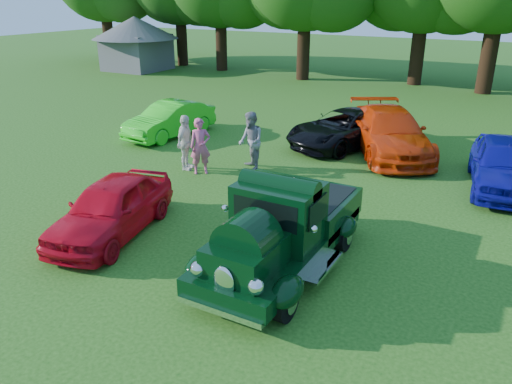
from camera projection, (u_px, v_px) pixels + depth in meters
The scene contains 11 objects.
ground at pixel (253, 256), 11.34m from camera, with size 120.00×120.00×0.00m, color #1B4A11.
hero_pickup at pixel (283, 230), 10.61m from camera, with size 2.38×5.11×2.00m.
red_convertible at pixel (111, 208), 12.14m from camera, with size 1.65×4.10×1.40m, color red.
back_car_lime at pixel (170, 120), 20.49m from camera, with size 1.47×4.22×1.39m, color #25CB1B.
back_car_black at pixel (345, 129), 19.17m from camera, with size 2.29×4.97×1.38m, color black.
back_car_orange at pixel (389, 132), 18.22m from camera, with size 2.27×5.59×1.62m, color red.
back_car_blue at pixel (505, 164), 14.93m from camera, with size 1.85×4.60×1.57m, color #0D0C86.
spectator_pink at pixel (200, 146), 16.18m from camera, with size 0.67×0.44×1.84m, color #C55178.
spectator_grey at pixel (251, 141), 16.54m from camera, with size 0.95×0.74×1.95m, color gray.
spectator_white at pixel (185, 143), 16.54m from camera, with size 1.09×0.45×1.86m, color silver.
gazebo at pixel (136, 37), 37.40m from camera, with size 6.40×6.40×3.90m.
Camera 1 is at (4.93, -8.67, 5.58)m, focal length 35.00 mm.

